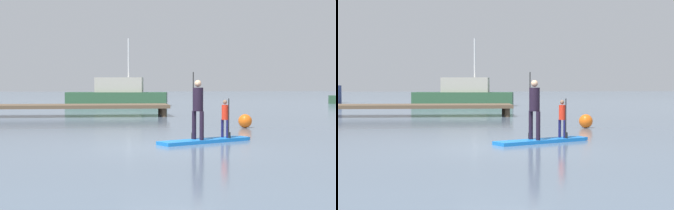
% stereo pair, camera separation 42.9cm
% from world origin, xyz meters
% --- Properties ---
extents(ground_plane, '(240.00, 240.00, 0.00)m').
position_xyz_m(ground_plane, '(0.00, 0.00, 0.00)').
color(ground_plane, slate).
extents(paddleboard_near, '(2.98, 1.94, 0.10)m').
position_xyz_m(paddleboard_near, '(1.20, 1.18, 0.05)').
color(paddleboard_near, blue).
rests_on(paddleboard_near, ground).
extents(paddler_adult, '(0.41, 0.49, 1.96)m').
position_xyz_m(paddler_adult, '(0.94, 1.05, 1.09)').
color(paddler_adult, black).
rests_on(paddler_adult, paddleboard_near).
extents(paddler_child_solo, '(0.27, 0.36, 1.18)m').
position_xyz_m(paddler_child_solo, '(1.85, 1.52, 0.74)').
color(paddler_child_solo, '#19194C').
rests_on(paddler_child_solo, paddleboard_near).
extents(motor_boat_small_navy, '(8.22, 3.27, 5.41)m').
position_xyz_m(motor_boat_small_navy, '(-1.01, 28.66, 0.86)').
color(motor_boat_small_navy, '#2D5638').
rests_on(motor_boat_small_navy, ground).
extents(floating_dock, '(9.93, 2.60, 0.63)m').
position_xyz_m(floating_dock, '(-3.44, 14.62, 0.53)').
color(floating_dock, brown).
rests_on(floating_dock, ground).
extents(mooring_buoy_near, '(0.54, 0.54, 0.54)m').
position_xyz_m(mooring_buoy_near, '(3.68, 6.23, 0.27)').
color(mooring_buoy_near, orange).
rests_on(mooring_buoy_near, ground).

